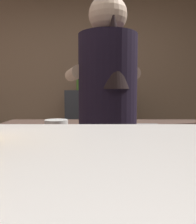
# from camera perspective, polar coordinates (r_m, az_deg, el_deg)

# --- Properties ---
(wall_back) EXTENTS (5.20, 0.10, 2.70)m
(wall_back) POSITION_cam_1_polar(r_m,az_deg,el_deg) (3.41, -1.31, 8.38)
(wall_back) COLOR #997A5E
(wall_back) RESTS_ON ground
(prep_counter) EXTENTS (2.10, 0.60, 0.90)m
(prep_counter) POSITION_cam_1_polar(r_m,az_deg,el_deg) (1.95, 8.29, -16.05)
(prep_counter) COLOR #4E3A31
(prep_counter) RESTS_ON ground
(back_shelf) EXTENTS (0.79, 0.36, 1.17)m
(back_shelf) POSITION_cam_1_polar(r_m,az_deg,el_deg) (3.17, -0.51, -5.24)
(back_shelf) COLOR #373B42
(back_shelf) RESTS_ON ground
(bartender) EXTENTS (0.49, 0.55, 1.69)m
(bartender) POSITION_cam_1_polar(r_m,az_deg,el_deg) (1.36, 2.51, -2.17)
(bartender) COLOR #36303B
(bartender) RESTS_ON ground
(mixing_bowl) EXTENTS (0.17, 0.17, 0.05)m
(mixing_bowl) POSITION_cam_1_polar(r_m,az_deg,el_deg) (1.73, -10.17, -2.67)
(mixing_bowl) COLOR silver
(mixing_bowl) RESTS_ON prep_counter
(chefs_knife) EXTENTS (0.24, 0.04, 0.01)m
(chefs_knife) POSITION_cam_1_polar(r_m,az_deg,el_deg) (1.80, 10.86, -2.99)
(chefs_knife) COLOR silver
(chefs_knife) RESTS_ON prep_counter
(bottle_soy) EXTENTS (0.07, 0.07, 0.23)m
(bottle_soy) POSITION_cam_1_polar(r_m,az_deg,el_deg) (3.05, -4.58, 7.04)
(bottle_soy) COLOR #4A802A
(bottle_soy) RESTS_ON back_shelf
(bottle_olive_oil) EXTENTS (0.07, 0.07, 0.23)m
(bottle_olive_oil) POSITION_cam_1_polar(r_m,az_deg,el_deg) (3.07, -2.08, 7.02)
(bottle_olive_oil) COLOR #428431
(bottle_olive_oil) RESTS_ON back_shelf
(bottle_hot_sauce) EXTENTS (0.06, 0.06, 0.19)m
(bottle_hot_sauce) POSITION_cam_1_polar(r_m,az_deg,el_deg) (3.20, 0.90, 6.71)
(bottle_hot_sauce) COLOR #2A4F99
(bottle_hot_sauce) RESTS_ON back_shelf
(bottle_vinegar) EXTENTS (0.07, 0.07, 0.26)m
(bottle_vinegar) POSITION_cam_1_polar(r_m,az_deg,el_deg) (3.09, 2.55, 7.26)
(bottle_vinegar) COLOR red
(bottle_vinegar) RESTS_ON back_shelf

